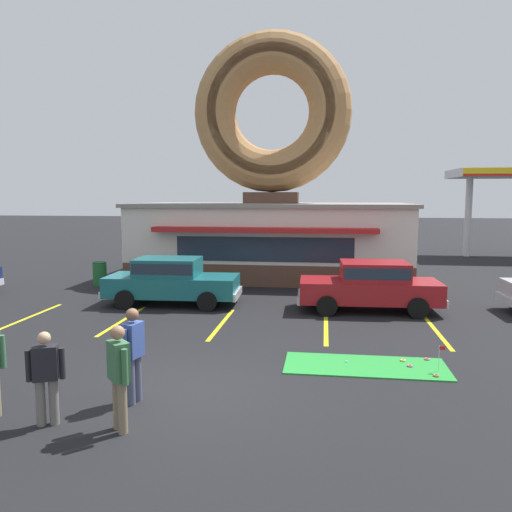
% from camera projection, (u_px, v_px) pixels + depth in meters
% --- Properties ---
extents(ground_plane, '(160.00, 160.00, 0.00)m').
position_uv_depth(ground_plane, '(189.00, 391.00, 9.49)').
color(ground_plane, black).
extents(donut_shop_building, '(12.30, 6.75, 10.96)m').
position_uv_depth(donut_shop_building, '(272.00, 195.00, 22.74)').
color(donut_shop_building, brown).
rests_on(donut_shop_building, ground).
extents(putting_mat, '(3.49, 1.42, 0.03)m').
position_uv_depth(putting_mat, '(365.00, 366.00, 10.82)').
color(putting_mat, green).
rests_on(putting_mat, ground).
extents(mini_donut_near_left, '(0.13, 0.13, 0.04)m').
position_uv_depth(mini_donut_near_left, '(403.00, 360.00, 11.10)').
color(mini_donut_near_left, '#E5C666').
rests_on(mini_donut_near_left, putting_mat).
extents(mini_donut_near_right, '(0.13, 0.13, 0.04)m').
position_uv_depth(mini_donut_near_right, '(436.00, 375.00, 10.16)').
color(mini_donut_near_right, '#A5724C').
rests_on(mini_donut_near_right, putting_mat).
extents(mini_donut_mid_left, '(0.13, 0.13, 0.04)m').
position_uv_depth(mini_donut_mid_left, '(410.00, 366.00, 10.74)').
color(mini_donut_mid_left, '#D8667F').
rests_on(mini_donut_mid_left, putting_mat).
extents(mini_donut_mid_centre, '(0.13, 0.13, 0.04)m').
position_uv_depth(mini_donut_mid_centre, '(427.00, 359.00, 11.19)').
color(mini_donut_mid_centre, '#D8667F').
rests_on(mini_donut_mid_centre, putting_mat).
extents(golf_ball, '(0.04, 0.04, 0.04)m').
position_uv_depth(golf_ball, '(346.00, 361.00, 11.03)').
color(golf_ball, white).
rests_on(golf_ball, putting_mat).
extents(putting_flag_pin, '(0.13, 0.01, 0.55)m').
position_uv_depth(putting_flag_pin, '(441.00, 352.00, 10.42)').
color(putting_flag_pin, silver).
rests_on(putting_flag_pin, putting_mat).
extents(car_teal, '(4.62, 2.10, 1.60)m').
position_uv_depth(car_teal, '(171.00, 279.00, 16.94)').
color(car_teal, '#196066').
rests_on(car_teal, ground).
extents(car_red, '(4.61, 2.08, 1.60)m').
position_uv_depth(car_red, '(371.00, 284.00, 15.99)').
color(car_red, maroon).
rests_on(car_red, ground).
extents(pedestrian_hooded_kid, '(0.45, 0.45, 1.70)m').
position_uv_depth(pedestrian_hooded_kid, '(119.00, 373.00, 7.76)').
color(pedestrian_hooded_kid, '#7F7056').
rests_on(pedestrian_hooded_kid, ground).
extents(pedestrian_clipboard_woman, '(0.32, 0.58, 1.73)m').
position_uv_depth(pedestrian_clipboard_woman, '(133.00, 351.00, 8.82)').
color(pedestrian_clipboard_woman, '#474C66').
rests_on(pedestrian_clipboard_woman, ground).
extents(pedestrian_beanie_man, '(0.56, 0.37, 1.54)m').
position_uv_depth(pedestrian_beanie_man, '(46.00, 374.00, 7.98)').
color(pedestrian_beanie_man, slate).
rests_on(pedestrian_beanie_man, ground).
extents(trash_bin, '(0.57, 0.57, 0.97)m').
position_uv_depth(trash_bin, '(100.00, 273.00, 20.67)').
color(trash_bin, '#1E662D').
rests_on(trash_bin, ground).
extents(parking_stripe_far_left, '(0.12, 3.60, 0.01)m').
position_uv_depth(parking_stripe_far_left, '(30.00, 317.00, 15.27)').
color(parking_stripe_far_left, yellow).
rests_on(parking_stripe_far_left, ground).
extents(parking_stripe_left, '(0.12, 3.60, 0.01)m').
position_uv_depth(parking_stripe_left, '(123.00, 320.00, 14.86)').
color(parking_stripe_left, yellow).
rests_on(parking_stripe_left, ground).
extents(parking_stripe_mid_left, '(0.12, 3.60, 0.01)m').
position_uv_depth(parking_stripe_mid_left, '(222.00, 324.00, 14.46)').
color(parking_stripe_mid_left, yellow).
rests_on(parking_stripe_mid_left, ground).
extents(parking_stripe_centre, '(0.12, 3.60, 0.01)m').
position_uv_depth(parking_stripe_centre, '(326.00, 327.00, 14.05)').
color(parking_stripe_centre, yellow).
rests_on(parking_stripe_centre, ground).
extents(parking_stripe_mid_right, '(0.12, 3.60, 0.01)m').
position_uv_depth(parking_stripe_mid_right, '(436.00, 331.00, 13.65)').
color(parking_stripe_mid_right, yellow).
rests_on(parking_stripe_mid_right, ground).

